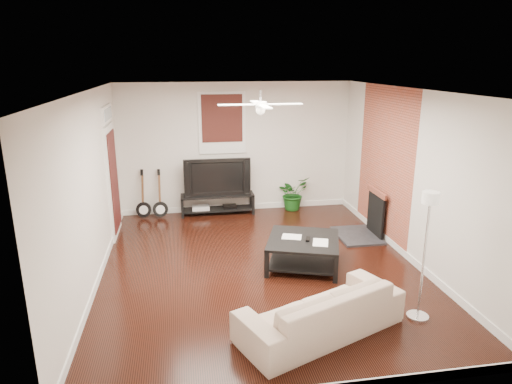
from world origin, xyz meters
TOP-DOWN VIEW (x-y plane):
  - room at (0.00, 0.00)m, footprint 5.01×6.01m
  - brick_accent at (2.49, 1.00)m, footprint 0.02×2.20m
  - fireplace at (2.20, 1.00)m, footprint 0.80×1.10m
  - window_back at (-0.30, 2.97)m, footprint 1.00×0.06m
  - door_left at (-2.46, 1.90)m, footprint 0.08×1.00m
  - tv_stand at (-0.45, 2.78)m, footprint 1.57×0.42m
  - tv at (-0.45, 2.80)m, footprint 1.41×0.18m
  - coffee_table at (0.70, -0.06)m, footprint 1.41×1.41m
  - sofa at (0.41, -1.92)m, footprint 2.25×1.58m
  - floor_lamp at (1.76, -1.82)m, footprint 0.37×0.37m
  - potted_plant at (1.24, 2.82)m, footprint 0.88×0.85m
  - guitar_left at (-2.02, 2.75)m, footprint 0.35×0.28m
  - guitar_right at (-1.67, 2.72)m, footprint 0.33×0.25m
  - ceiling_fan at (0.00, 0.00)m, footprint 1.24×1.24m

SIDE VIEW (x-z plane):
  - tv_stand at x=-0.45m, z-range 0.00..0.44m
  - coffee_table at x=0.70m, z-range 0.00..0.47m
  - sofa at x=0.41m, z-range 0.00..0.61m
  - potted_plant at x=1.24m, z-range 0.00..0.74m
  - fireplace at x=2.20m, z-range 0.00..0.92m
  - guitar_left at x=-2.02m, z-range 0.00..1.04m
  - guitar_right at x=-1.67m, z-range 0.00..1.04m
  - tv at x=-0.45m, z-range 0.44..1.25m
  - floor_lamp at x=1.76m, z-range 0.00..1.71m
  - door_left at x=-2.46m, z-range 0.00..2.50m
  - room at x=0.00m, z-range 0.00..2.80m
  - brick_accent at x=2.49m, z-range 0.00..2.80m
  - window_back at x=-0.30m, z-range 1.30..2.60m
  - ceiling_fan at x=0.00m, z-range 2.44..2.76m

